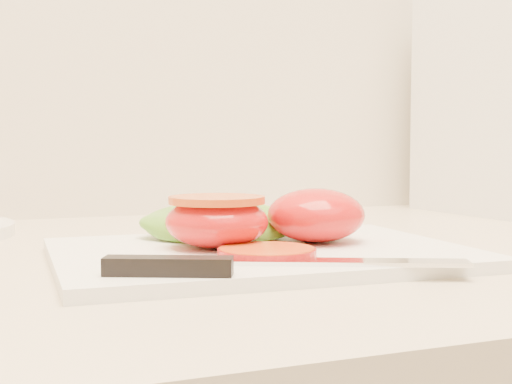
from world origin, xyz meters
name	(u,v)px	position (x,y,z in m)	size (l,w,h in m)	color
cutting_board	(261,254)	(-0.30, 1.61, 0.94)	(0.33, 0.24, 0.01)	white
tomato_half_dome	(316,215)	(-0.24, 1.63, 0.96)	(0.08, 0.08, 0.05)	red
tomato_half_cut	(217,220)	(-0.33, 1.62, 0.96)	(0.08, 0.08, 0.04)	red
tomato_slice_0	(267,252)	(-0.31, 1.57, 0.94)	(0.07, 0.07, 0.01)	#CA5B16
lettuce_leaf_0	(221,223)	(-0.31, 1.68, 0.95)	(0.14, 0.10, 0.03)	#67A62B
knife	(242,264)	(-0.35, 1.52, 0.94)	(0.25, 0.09, 0.01)	silver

